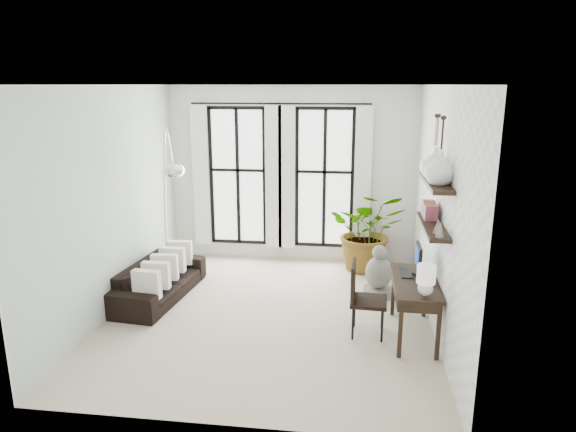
% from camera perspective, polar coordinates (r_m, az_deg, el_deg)
% --- Properties ---
extents(floor, '(5.00, 5.00, 0.00)m').
position_cam_1_polar(floor, '(7.50, -1.94, -10.88)').
color(floor, '#C1B599').
rests_on(floor, ground).
extents(ceiling, '(5.00, 5.00, 0.00)m').
position_cam_1_polar(ceiling, '(6.78, -2.18, 14.37)').
color(ceiling, white).
rests_on(ceiling, wall_back).
extents(wall_left, '(0.00, 5.00, 5.00)m').
position_cam_1_polar(wall_left, '(7.66, -18.91, 1.54)').
color(wall_left, '#AFC3B7').
rests_on(wall_left, floor).
extents(wall_right, '(0.00, 5.00, 5.00)m').
position_cam_1_polar(wall_right, '(6.97, 16.51, 0.51)').
color(wall_right, white).
rests_on(wall_right, floor).
extents(wall_back, '(4.50, 0.00, 4.50)m').
position_cam_1_polar(wall_back, '(9.40, 0.43, 4.58)').
color(wall_back, white).
rests_on(wall_back, floor).
extents(windows, '(3.26, 0.13, 2.65)m').
position_cam_1_polar(windows, '(9.36, -0.84, 4.29)').
color(windows, white).
rests_on(windows, wall_back).
extents(wall_shelves, '(0.25, 1.30, 0.60)m').
position_cam_1_polar(wall_shelves, '(6.59, 15.85, 0.91)').
color(wall_shelves, black).
rests_on(wall_shelves, wall_right).
extents(sofa, '(0.95, 1.99, 0.56)m').
position_cam_1_polar(sofa, '(8.20, -14.11, -6.93)').
color(sofa, black).
rests_on(sofa, floor).
extents(throw_pillows, '(0.40, 1.52, 0.40)m').
position_cam_1_polar(throw_pillows, '(8.09, -13.54, -5.53)').
color(throw_pillows, silver).
rests_on(throw_pillows, sofa).
extents(plant, '(1.32, 1.15, 1.43)m').
position_cam_1_polar(plant, '(9.11, 8.82, -1.61)').
color(plant, '#2D7228').
rests_on(plant, floor).
extents(desk, '(0.55, 1.30, 1.16)m').
position_cam_1_polar(desk, '(6.78, 13.99, -7.53)').
color(desk, black).
rests_on(desk, floor).
extents(desk_chair, '(0.49, 0.49, 0.98)m').
position_cam_1_polar(desk_chair, '(6.81, 8.20, -8.58)').
color(desk_chair, black).
rests_on(desk_chair, floor).
extents(arc_lamp, '(0.76, 0.96, 2.57)m').
position_cam_1_polar(arc_lamp, '(8.04, -13.25, 4.95)').
color(arc_lamp, silver).
rests_on(arc_lamp, floor).
extents(buddha, '(0.46, 0.46, 0.83)m').
position_cam_1_polar(buddha, '(8.10, 10.04, -6.47)').
color(buddha, gray).
rests_on(buddha, floor).
extents(vase_a, '(0.37, 0.37, 0.38)m').
position_cam_1_polar(vase_a, '(6.21, 16.56, 5.12)').
color(vase_a, white).
rests_on(vase_a, shelf_upper).
extents(vase_b, '(0.37, 0.37, 0.38)m').
position_cam_1_polar(vase_b, '(6.60, 16.03, 5.68)').
color(vase_b, white).
rests_on(vase_b, shelf_upper).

